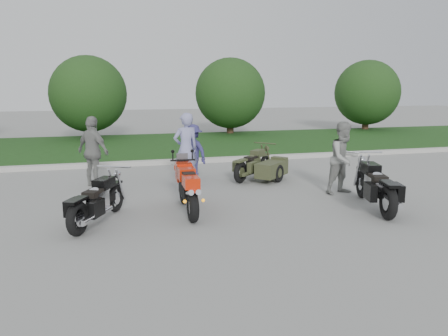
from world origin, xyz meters
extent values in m
plane|color=gray|center=(0.00, 0.00, 0.00)|extent=(80.00, 80.00, 0.00)
cube|color=#B6B3AB|center=(0.00, 6.00, 0.07)|extent=(60.00, 0.30, 0.15)
cube|color=#23541D|center=(0.00, 10.15, 0.07)|extent=(60.00, 8.00, 0.14)
cylinder|color=#3F2B1C|center=(-3.00, 13.50, 0.60)|extent=(0.36, 0.36, 1.20)
sphere|color=#1C3914|center=(-3.00, 13.50, 2.20)|extent=(3.60, 3.60, 3.60)
cylinder|color=#3F2B1C|center=(4.00, 13.50, 0.60)|extent=(0.36, 0.36, 1.20)
sphere|color=#1C3914|center=(4.00, 13.50, 2.20)|extent=(3.60, 3.60, 3.60)
cylinder|color=#3F2B1C|center=(12.00, 13.50, 0.60)|extent=(0.36, 0.36, 1.20)
sphere|color=#1C3914|center=(12.00, 13.50, 2.20)|extent=(3.60, 3.60, 3.60)
torus|color=black|center=(-0.70, -0.44, 0.30)|extent=(0.21, 0.61, 0.60)
torus|color=black|center=(-0.65, 0.97, 0.29)|extent=(0.14, 0.59, 0.58)
cube|color=black|center=(-0.68, 0.22, 0.54)|extent=(0.30, 0.88, 0.34)
cube|color=red|center=(-0.67, 0.44, 0.80)|extent=(0.35, 0.55, 0.25)
cube|color=red|center=(-0.69, -0.22, 0.76)|extent=(0.31, 0.55, 0.21)
cube|color=black|center=(-0.68, 0.09, 0.84)|extent=(0.27, 0.35, 0.10)
cube|color=red|center=(-0.66, 0.80, 0.76)|extent=(0.34, 0.40, 0.39)
cylinder|color=silver|center=(-0.77, -0.49, 0.60)|extent=(0.12, 0.45, 0.21)
cylinder|color=silver|center=(-0.63, -0.49, 0.60)|extent=(0.12, 0.45, 0.21)
torus|color=black|center=(-2.80, -0.67, 0.31)|extent=(0.42, 0.63, 0.63)
torus|color=black|center=(-2.12, 0.69, 0.29)|extent=(0.36, 0.58, 0.59)
cube|color=black|center=(-2.46, 0.01, 0.39)|extent=(0.68, 1.08, 0.13)
cube|color=silver|center=(-2.46, 0.01, 0.46)|extent=(0.43, 0.49, 0.32)
cube|color=black|center=(-2.33, 0.26, 0.72)|extent=(0.46, 0.57, 0.20)
cube|color=black|center=(-2.52, -0.11, 0.63)|extent=(0.44, 0.53, 0.11)
cube|color=black|center=(-2.80, -0.67, 0.64)|extent=(0.41, 0.54, 0.06)
cylinder|color=silver|center=(-2.45, -0.35, 0.26)|extent=(0.54, 0.95, 0.09)
torus|color=black|center=(3.03, -1.27, 0.35)|extent=(0.36, 0.73, 0.70)
torus|color=black|center=(3.48, 0.37, 0.33)|extent=(0.30, 0.67, 0.66)
cube|color=black|center=(3.25, -0.45, 0.44)|extent=(0.55, 1.26, 0.15)
cube|color=silver|center=(3.25, -0.45, 0.52)|extent=(0.42, 0.53, 0.36)
cube|color=black|center=(3.34, -0.15, 0.81)|extent=(0.43, 0.63, 0.23)
cube|color=black|center=(3.21, -0.60, 0.70)|extent=(0.42, 0.58, 0.12)
cube|color=black|center=(3.03, -1.27, 0.73)|extent=(0.37, 0.61, 0.06)
cylinder|color=silver|center=(3.34, -0.85, 0.29)|extent=(0.41, 1.13, 0.10)
torus|color=black|center=(1.20, 2.60, 0.30)|extent=(0.54, 0.52, 0.60)
torus|color=black|center=(2.26, 3.60, 0.28)|extent=(0.48, 0.46, 0.56)
cube|color=black|center=(1.73, 3.10, 0.37)|extent=(0.91, 0.86, 0.12)
cube|color=#3A3F25|center=(1.73, 3.10, 0.44)|extent=(0.47, 0.46, 0.31)
cube|color=#3A3F25|center=(1.92, 3.28, 0.69)|extent=(0.52, 0.51, 0.19)
cube|color=black|center=(1.63, 3.01, 0.60)|extent=(0.49, 0.48, 0.11)
cube|color=#3A3F25|center=(1.20, 2.60, 0.62)|extent=(0.49, 0.47, 0.05)
cylinder|color=#3A3F25|center=(1.61, 2.77, 0.25)|extent=(0.77, 0.73, 0.09)
cube|color=#3A3F25|center=(2.09, 2.59, 0.35)|extent=(1.17, 1.14, 0.40)
torus|color=black|center=(2.24, 2.43, 0.25)|extent=(0.43, 0.41, 0.49)
imported|color=#8C8DBE|center=(-0.23, 2.88, 0.95)|extent=(0.79, 0.61, 1.90)
imported|color=gray|center=(3.27, 0.88, 0.88)|extent=(0.98, 0.83, 1.75)
imported|color=navy|center=(0.04, 3.46, 0.78)|extent=(1.05, 1.15, 1.55)
imported|color=gray|center=(-2.59, 3.25, 0.92)|extent=(1.04, 1.10, 1.83)
camera|label=1|loc=(-2.22, -8.40, 2.61)|focal=35.00mm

